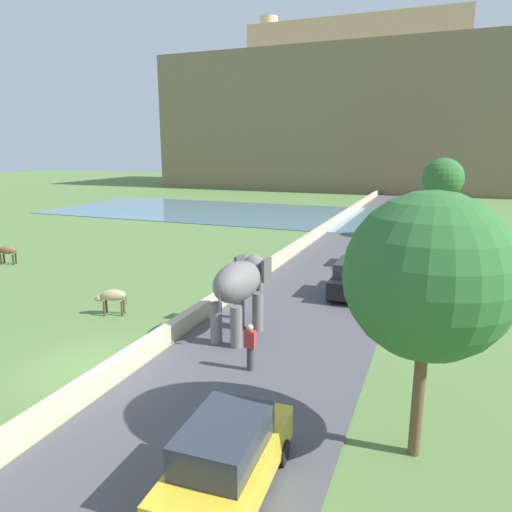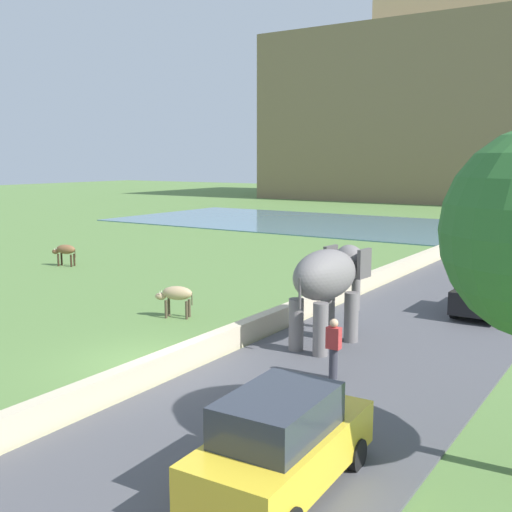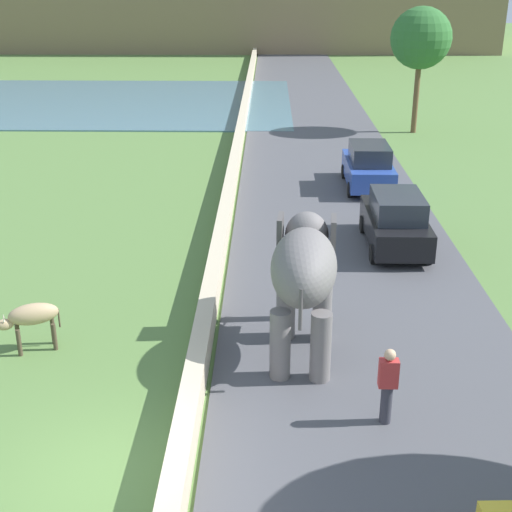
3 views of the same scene
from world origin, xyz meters
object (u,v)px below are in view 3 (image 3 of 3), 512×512
Objects in this scene: car_black at (396,221)px; cow_tan at (31,317)px; person_beside_elephant at (388,385)px; car_blue at (368,166)px; elephant at (304,271)px.

cow_tan is (-9.21, -6.47, -0.06)m from car_black.
cow_tan is at bearing -144.93° from car_black.
person_beside_elephant is 0.41× the size of car_blue.
car_blue is at bearing 76.47° from elephant.
car_blue reaches higher than person_beside_elephant.
car_blue is 15.88m from cow_tan.
person_beside_elephant reaches higher than cow_tan.
car_black is (0.00, -6.47, 0.00)m from car_blue.
car_black is 2.84× the size of cow_tan.
elephant is at bearing 119.17° from person_beside_elephant.
car_black reaches higher than person_beside_elephant.
person_beside_elephant is (1.47, -2.63, -1.16)m from elephant.
cow_tan is (-9.21, -12.93, -0.06)m from car_blue.
cow_tan is at bearing -125.46° from car_blue.
cow_tan is at bearing 179.27° from elephant.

